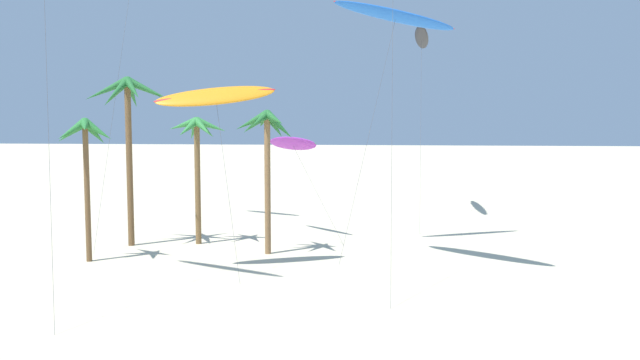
{
  "coord_description": "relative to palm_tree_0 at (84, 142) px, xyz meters",
  "views": [
    {
      "loc": [
        -0.31,
        0.48,
        9.43
      ],
      "look_at": [
        -1.85,
        23.54,
        6.92
      ],
      "focal_mm": 43.47,
      "sensor_mm": 36.0,
      "label": 1
    }
  ],
  "objects": [
    {
      "name": "palm_tree_0",
      "position": [
        0.0,
        0.0,
        0.0
      ],
      "size": [
        3.49,
        3.45,
        8.23
      ],
      "color": "brown",
      "rests_on": "ground"
    },
    {
      "name": "palm_tree_1",
      "position": [
        5.17,
        5.73,
        -0.21
      ],
      "size": [
        3.9,
        3.52,
        8.14
      ],
      "color": "brown",
      "rests_on": "ground"
    },
    {
      "name": "flying_kite_2",
      "position": [
        7.93,
        -1.86,
        2.57
      ],
      "size": [
        6.52,
        4.56,
        10.32
      ],
      "color": "orange",
      "rests_on": "ground"
    },
    {
      "name": "flying_kite_0",
      "position": [
        20.02,
        18.85,
        7.08
      ],
      "size": [
        1.57,
        13.17,
        14.9
      ],
      "color": "black",
      "rests_on": "ground"
    },
    {
      "name": "flying_kite_7",
      "position": [
        17.62,
        5.91,
        7.46
      ],
      "size": [
        7.86,
        7.99,
        15.46
      ],
      "color": "blue",
      "rests_on": "ground"
    },
    {
      "name": "flying_kite_4",
      "position": [
        10.85,
        9.28,
        -0.61
      ],
      "size": [
        5.78,
        5.9,
        6.9
      ],
      "color": "purple",
      "rests_on": "ground"
    },
    {
      "name": "palm_tree_2",
      "position": [
        1.06,
        4.83,
        1.94
      ],
      "size": [
        5.3,
        5.07,
        10.65
      ],
      "color": "brown",
      "rests_on": "ground"
    },
    {
      "name": "palm_tree_3",
      "position": [
        9.94,
        2.85,
        0.29
      ],
      "size": [
        3.65,
        3.97,
        8.64
      ],
      "color": "olive",
      "rests_on": "ground"
    }
  ]
}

